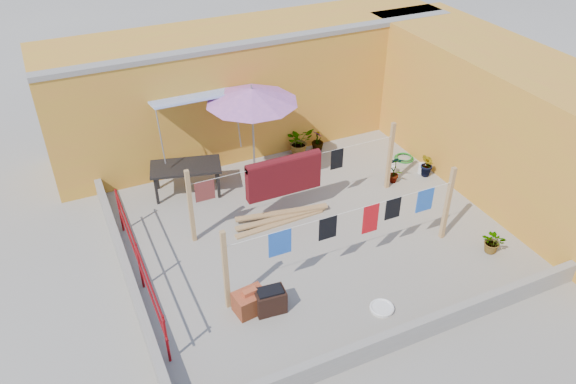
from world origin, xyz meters
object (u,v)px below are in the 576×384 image
(brazier, at_px, (270,300))
(white_basin, at_px, (382,308))
(water_jug_a, at_px, (422,168))
(water_jug_b, at_px, (392,169))
(patio_umbrella, at_px, (252,96))
(brick_stack, at_px, (250,302))
(plant_back_a, at_px, (299,141))
(green_hose, at_px, (404,158))
(outdoor_table, at_px, (186,168))

(brazier, distance_m, white_basin, 2.12)
(water_jug_a, relative_size, water_jug_b, 1.00)
(patio_umbrella, bearing_deg, brick_stack, -113.19)
(patio_umbrella, distance_m, brazier, 4.95)
(patio_umbrella, height_order, brick_stack, patio_umbrella)
(white_basin, distance_m, plant_back_a, 6.03)
(patio_umbrella, relative_size, brick_stack, 4.41)
(brick_stack, xyz_separation_m, green_hose, (5.86, 3.46, -0.19))
(white_basin, bearing_deg, green_hose, 51.27)
(brick_stack, bearing_deg, green_hose, 30.53)
(water_jug_b, distance_m, green_hose, 0.89)
(patio_umbrella, xyz_separation_m, white_basin, (0.50, -5.13, -2.32))
(patio_umbrella, height_order, plant_back_a, patio_umbrella)
(white_basin, distance_m, green_hose, 5.76)
(brick_stack, distance_m, green_hose, 6.81)
(patio_umbrella, height_order, outdoor_table, patio_umbrella)
(green_hose, bearing_deg, water_jug_a, -90.00)
(green_hose, bearing_deg, plant_back_a, 150.12)
(patio_umbrella, bearing_deg, white_basin, -84.40)
(patio_umbrella, xyz_separation_m, brick_stack, (-1.76, -4.10, -2.14))
(brazier, bearing_deg, water_jug_b, 32.94)
(green_hose, bearing_deg, brick_stack, -149.47)
(outdoor_table, bearing_deg, green_hose, -8.54)
(brazier, relative_size, white_basin, 1.27)
(white_basin, xyz_separation_m, water_jug_b, (2.87, 3.99, 0.09))
(brazier, bearing_deg, patio_umbrella, 71.65)
(brazier, relative_size, water_jug_a, 1.92)
(water_jug_a, relative_size, plant_back_a, 0.38)
(brick_stack, distance_m, brazier, 0.38)
(white_basin, bearing_deg, outdoor_table, 112.18)
(brazier, bearing_deg, plant_back_a, 58.92)
(outdoor_table, relative_size, green_hose, 3.45)
(water_jug_a, distance_m, green_hose, 0.79)
(patio_umbrella, distance_m, green_hose, 4.76)
(water_jug_b, bearing_deg, plant_back_a, 132.23)
(patio_umbrella, relative_size, outdoor_table, 1.55)
(water_jug_a, bearing_deg, white_basin, -134.17)
(plant_back_a, bearing_deg, brazier, -121.08)
(brazier, height_order, green_hose, brazier)
(patio_umbrella, height_order, brazier, patio_umbrella)
(green_hose, bearing_deg, water_jug_b, -145.26)
(patio_umbrella, height_order, water_jug_b, patio_umbrella)
(white_basin, bearing_deg, water_jug_b, 54.22)
(outdoor_table, height_order, white_basin, outdoor_table)
(green_hose, relative_size, plant_back_a, 0.66)
(water_jug_a, xyz_separation_m, water_jug_b, (-0.73, 0.28, -0.00))
(plant_back_a, bearing_deg, white_basin, -100.73)
(patio_umbrella, relative_size, brazier, 4.74)
(brazier, height_order, water_jug_b, brazier)
(green_hose, bearing_deg, patio_umbrella, 171.12)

